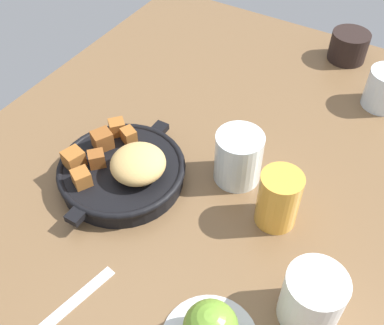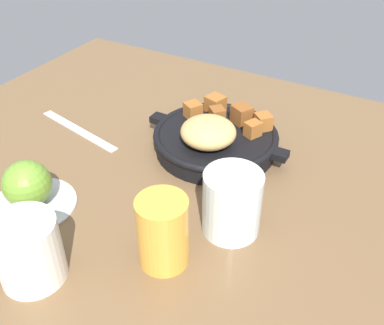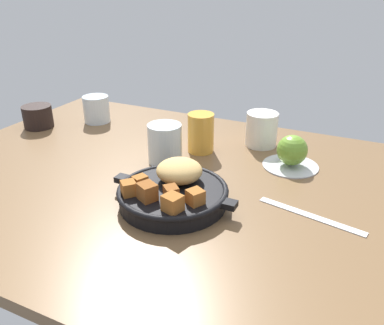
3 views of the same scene
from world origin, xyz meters
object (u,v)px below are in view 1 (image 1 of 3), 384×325
object	(u,v)px
ceramic_mug_white	(312,298)
water_glass_tall	(238,157)
coffee_mug_dark	(349,46)
butter_knife	(53,319)
cast_iron_skillet	(123,169)
juice_glass_amber	(277,201)

from	to	relation	value
ceramic_mug_white	water_glass_tall	bearing A→B (deg)	-132.01
ceramic_mug_white	coffee_mug_dark	xyz separation A→B (cm)	(-62.16, -14.60, -1.17)
butter_knife	water_glass_tall	xyz separation A→B (cm)	(-35.67, 9.30, 4.45)
ceramic_mug_white	water_glass_tall	xyz separation A→B (cm)	(-17.55, -19.48, 0.27)
ceramic_mug_white	coffee_mug_dark	world-z (taller)	ceramic_mug_white
coffee_mug_dark	water_glass_tall	distance (cm)	44.91
cast_iron_skillet	water_glass_tall	bearing A→B (deg)	123.59
butter_knife	ceramic_mug_white	xyz separation A→B (cm)	(-18.12, 28.78, 4.19)
cast_iron_skillet	butter_knife	distance (cm)	26.04
butter_knife	ceramic_mug_white	size ratio (longest dim) A/B	2.33
water_glass_tall	ceramic_mug_white	bearing A→B (deg)	47.99
juice_glass_amber	butter_knife	bearing A→B (deg)	-31.58
coffee_mug_dark	juice_glass_amber	world-z (taller)	juice_glass_amber
coffee_mug_dark	juice_glass_amber	bearing A→B (deg)	5.07
water_glass_tall	butter_knife	bearing A→B (deg)	-14.61
coffee_mug_dark	water_glass_tall	bearing A→B (deg)	-6.24
juice_glass_amber	ceramic_mug_white	bearing A→B (deg)	39.89
coffee_mug_dark	butter_knife	bearing A→B (deg)	-10.02
coffee_mug_dark	juice_glass_amber	distance (cm)	50.22
butter_knife	juice_glass_amber	xyz separation A→B (cm)	(-30.28, 18.61, 4.69)
ceramic_mug_white	coffee_mug_dark	size ratio (longest dim) A/B	1.05
butter_knife	juice_glass_amber	world-z (taller)	juice_glass_amber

